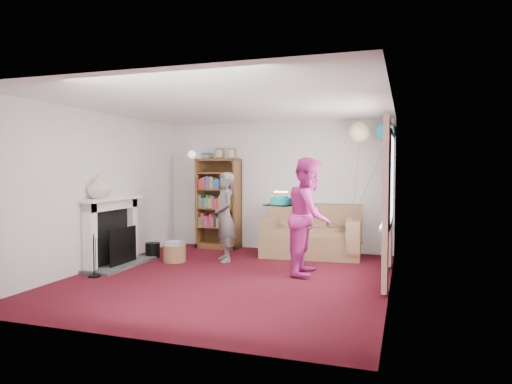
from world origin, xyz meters
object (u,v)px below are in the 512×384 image
(sofa, at_px, (312,237))
(person_magenta, at_px, (310,216))
(person_striped, at_px, (225,217))
(birthday_cake, at_px, (281,201))
(bookcase, at_px, (219,204))

(sofa, bearing_deg, person_magenta, -84.56)
(person_striped, xyz_separation_m, birthday_cake, (1.10, -0.40, 0.32))
(sofa, height_order, person_striped, person_striped)
(sofa, bearing_deg, person_striped, -147.60)
(bookcase, xyz_separation_m, person_striped, (0.62, -1.21, -0.11))
(bookcase, height_order, birthday_cake, bookcase)
(person_striped, bearing_deg, birthday_cake, 34.89)
(person_magenta, bearing_deg, sofa, 8.84)
(person_striped, relative_size, person_magenta, 0.87)
(person_magenta, relative_size, birthday_cake, 4.43)
(birthday_cake, bearing_deg, sofa, 80.98)
(person_striped, height_order, person_magenta, person_magenta)
(bookcase, bearing_deg, sofa, -6.72)
(bookcase, distance_m, birthday_cake, 2.36)
(person_magenta, distance_m, birthday_cake, 0.52)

